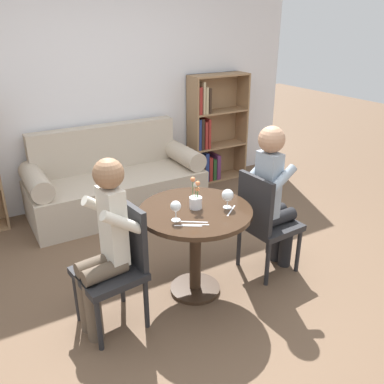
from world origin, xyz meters
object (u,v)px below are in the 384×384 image
(person_right, at_px, (273,196))
(couch, at_px, (116,184))
(bookshelf_right, at_px, (210,134))
(person_left, at_px, (104,245))
(flower_vase, at_px, (196,199))
(chair_left, at_px, (117,261))
(chair_right, at_px, (264,220))
(wine_glass_right, at_px, (228,196))
(wine_glass_left, at_px, (176,207))

(person_right, bearing_deg, couch, 18.48)
(couch, bearing_deg, person_right, -68.03)
(bookshelf_right, distance_m, person_left, 2.97)
(flower_vase, bearing_deg, couch, 90.43)
(chair_left, relative_size, chair_right, 1.00)
(flower_vase, bearing_deg, chair_left, -176.30)
(wine_glass_right, distance_m, flower_vase, 0.24)
(person_right, height_order, flower_vase, person_right)
(chair_right, bearing_deg, wine_glass_right, 92.82)
(person_right, bearing_deg, bookshelf_right, -22.40)
(couch, relative_size, flower_vase, 7.82)
(wine_glass_left, distance_m, wine_glass_right, 0.43)
(wine_glass_left, bearing_deg, person_left, 175.40)
(person_left, bearing_deg, person_right, 83.09)
(chair_right, bearing_deg, person_right, -87.58)
(chair_right, xyz_separation_m, person_right, (0.09, 0.01, 0.19))
(couch, relative_size, person_left, 1.52)
(chair_left, height_order, wine_glass_left, chair_left)
(person_right, bearing_deg, person_left, 86.59)
(chair_right, height_order, wine_glass_left, chair_right)
(person_left, bearing_deg, chair_left, 94.64)
(bookshelf_right, height_order, chair_right, bookshelf_right)
(chair_left, relative_size, wine_glass_left, 6.10)
(person_right, bearing_deg, chair_left, 85.82)
(wine_glass_left, bearing_deg, wine_glass_right, -1.51)
(bookshelf_right, bearing_deg, person_right, -108.91)
(couch, distance_m, chair_left, 1.89)
(chair_right, relative_size, person_left, 0.72)
(person_right, distance_m, wine_glass_left, 0.94)
(bookshelf_right, bearing_deg, chair_left, -135.32)
(person_right, xyz_separation_m, wine_glass_right, (-0.50, -0.05, 0.14))
(bookshelf_right, relative_size, person_left, 1.11)
(person_right, bearing_deg, chair_right, 92.42)
(couch, relative_size, chair_right, 2.11)
(chair_left, bearing_deg, person_right, 82.33)
(bookshelf_right, bearing_deg, wine_glass_right, -119.74)
(couch, distance_m, chair_right, 1.91)
(wine_glass_right, bearing_deg, bookshelf_right, 60.26)
(couch, xyz_separation_m, wine_glass_right, (0.22, -1.84, 0.51))
(person_right, relative_size, wine_glass_left, 8.67)
(couch, xyz_separation_m, flower_vase, (0.01, -1.73, 0.49))
(chair_right, distance_m, wine_glass_right, 0.53)
(couch, height_order, bookshelf_right, bookshelf_right)
(chair_left, distance_m, wine_glass_left, 0.55)
(couch, distance_m, bookshelf_right, 1.48)
(flower_vase, bearing_deg, wine_glass_right, -28.56)
(bookshelf_right, bearing_deg, person_left, -136.27)
(wine_glass_left, height_order, flower_vase, flower_vase)
(person_right, distance_m, flower_vase, 0.72)
(person_left, bearing_deg, bookshelf_right, 126.74)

